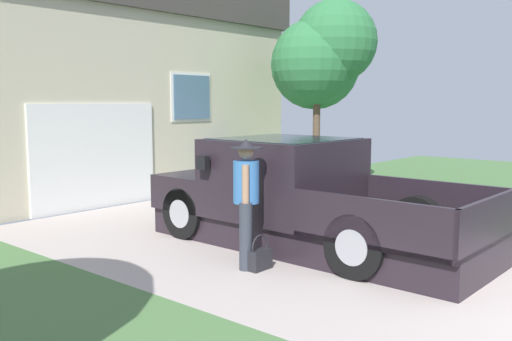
% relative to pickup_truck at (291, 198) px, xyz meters
% --- Properties ---
extents(pickup_truck, '(2.09, 5.08, 1.58)m').
position_rel_pickup_truck_xyz_m(pickup_truck, '(0.00, 0.00, 0.00)').
color(pickup_truck, black).
rests_on(pickup_truck, ground).
extents(person_with_hat, '(0.45, 0.42, 1.65)m').
position_rel_pickup_truck_xyz_m(person_with_hat, '(-1.32, -0.28, 0.22)').
color(person_with_hat, '#333842').
rests_on(person_with_hat, ground).
extents(handbag, '(0.33, 0.15, 0.46)m').
position_rel_pickup_truck_xyz_m(handbag, '(-1.35, -0.53, -0.54)').
color(handbag, '#232328').
rests_on(handbag, ground).
extents(house_with_garage, '(10.13, 6.36, 5.20)m').
position_rel_pickup_truck_xyz_m(house_with_garage, '(0.83, 7.73, 1.94)').
color(house_with_garage, '#C0B79B').
rests_on(house_with_garage, ground).
extents(front_yard_tree, '(2.43, 2.66, 4.54)m').
position_rel_pickup_truck_xyz_m(front_yard_tree, '(4.83, 2.79, 2.50)').
color(front_yard_tree, brown).
rests_on(front_yard_tree, ground).
extents(wheeled_trash_bin, '(0.60, 0.72, 1.08)m').
position_rel_pickup_truck_xyz_m(wheeled_trash_bin, '(3.26, 4.14, -0.11)').
color(wheeled_trash_bin, navy).
rests_on(wheeled_trash_bin, ground).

